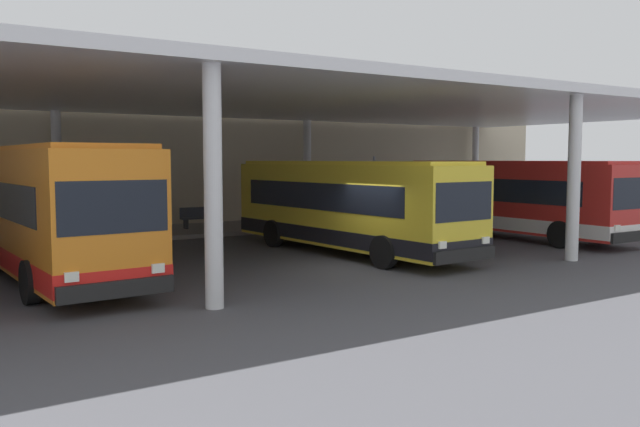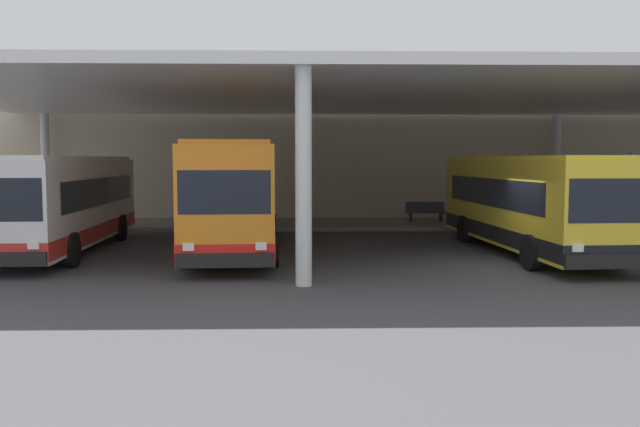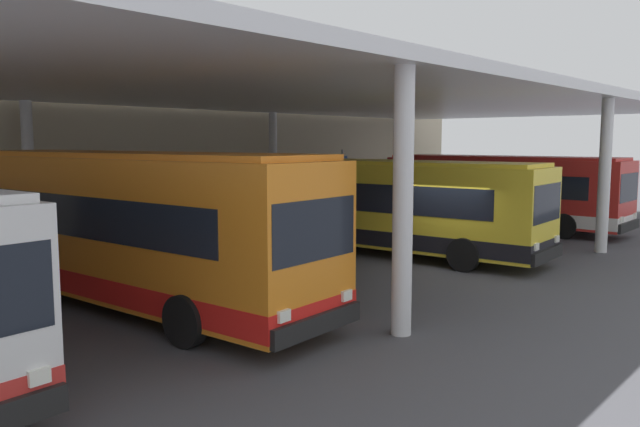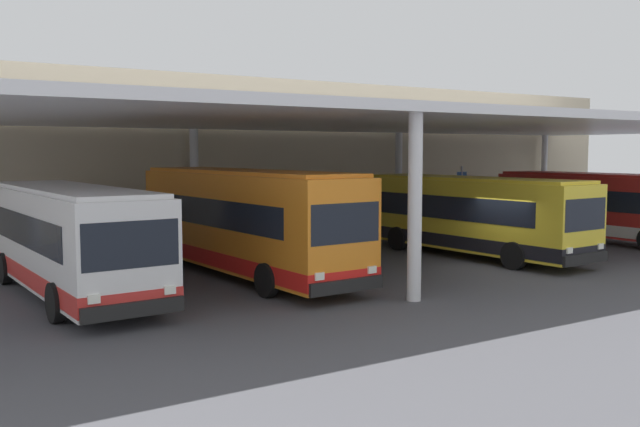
% 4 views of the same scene
% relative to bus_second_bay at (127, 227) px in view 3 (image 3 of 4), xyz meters
% --- Properties ---
extents(ground_plane, '(200.00, 200.00, 0.00)m').
position_rel_bus_second_bay_xyz_m(ground_plane, '(8.42, -3.62, -1.84)').
color(ground_plane, '#47474C').
extents(platform_kerb, '(42.00, 4.50, 0.18)m').
position_rel_bus_second_bay_xyz_m(platform_kerb, '(8.42, 8.13, -1.75)').
color(platform_kerb, gray).
rests_on(platform_kerb, ground).
extents(station_building_facade, '(48.00, 1.60, 7.94)m').
position_rel_bus_second_bay_xyz_m(station_building_facade, '(8.42, 11.38, 2.13)').
color(station_building_facade, '#C1B293').
rests_on(station_building_facade, ground).
extents(canopy_shelter, '(40.00, 17.00, 5.55)m').
position_rel_bus_second_bay_xyz_m(canopy_shelter, '(8.42, 1.88, 3.47)').
color(canopy_shelter, silver).
rests_on(canopy_shelter, ground).
extents(bus_second_bay, '(3.11, 11.44, 3.57)m').
position_rel_bus_second_bay_xyz_m(bus_second_bay, '(0.00, 0.00, 0.00)').
color(bus_second_bay, orange).
rests_on(bus_second_bay, ground).
extents(bus_middle_bay, '(3.14, 10.66, 3.17)m').
position_rel_bus_second_bay_xyz_m(bus_middle_bay, '(9.58, -0.82, -0.19)').
color(bus_middle_bay, yellow).
rests_on(bus_middle_bay, ground).
extents(bus_far_bay, '(2.76, 10.54, 3.17)m').
position_rel_bus_second_bay_xyz_m(bus_far_bay, '(18.01, -0.81, -0.19)').
color(bus_far_bay, red).
rests_on(bus_far_bay, ground).
extents(bench_waiting, '(1.80, 0.45, 0.92)m').
position_rel_bus_second_bay_xyz_m(bench_waiting, '(7.90, 8.20, -1.18)').
color(bench_waiting, '#383D47').
rests_on(bench_waiting, platform_kerb).
extents(trash_bin, '(0.52, 0.52, 0.98)m').
position_rel_bus_second_bay_xyz_m(trash_bin, '(10.32, 7.91, -1.16)').
color(trash_bin, maroon).
rests_on(trash_bin, platform_kerb).
extents(banner_sign, '(0.70, 0.12, 3.20)m').
position_rel_bus_second_bay_xyz_m(banner_sign, '(17.01, 7.32, 0.14)').
color(banner_sign, '#B2B2B7').
rests_on(banner_sign, platform_kerb).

